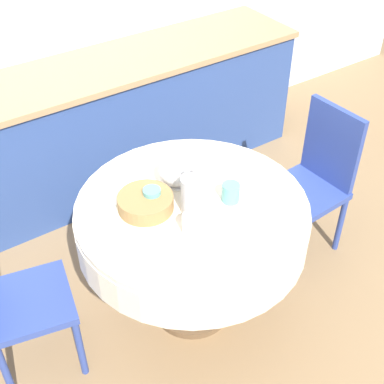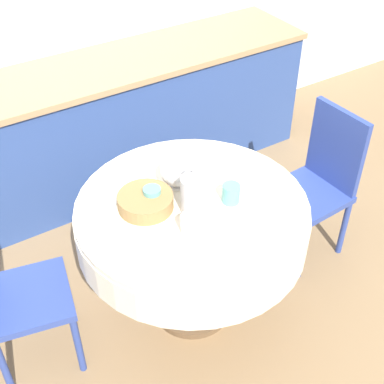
{
  "view_description": "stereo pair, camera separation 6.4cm",
  "coord_description": "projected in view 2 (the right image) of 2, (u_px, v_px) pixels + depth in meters",
  "views": [
    {
      "loc": [
        -1.09,
        -1.61,
        2.44
      ],
      "look_at": [
        0.0,
        0.0,
        0.85
      ],
      "focal_mm": 50.0,
      "sensor_mm": 36.0,
      "label": 1
    },
    {
      "loc": [
        -1.03,
        -1.64,
        2.44
      ],
      "look_at": [
        0.0,
        0.0,
        0.85
      ],
      "focal_mm": 50.0,
      "sensor_mm": 36.0,
      "label": 2
    }
  ],
  "objects": [
    {
      "name": "teapot",
      "position": [
        177.0,
        170.0,
        2.62
      ],
      "size": [
        0.23,
        0.17,
        0.22
      ],
      "color": "white",
      "rests_on": "dining_table"
    },
    {
      "name": "cup_near_right",
      "position": [
        231.0,
        193.0,
        2.55
      ],
      "size": [
        0.09,
        0.09,
        0.1
      ],
      "primitive_type": "cylinder",
      "color": "#5BA39E",
      "rests_on": "dining_table"
    },
    {
      "name": "plate_far_left",
      "position": [
        122.0,
        187.0,
        2.66
      ],
      "size": [
        0.25,
        0.25,
        0.01
      ],
      "primitive_type": "cylinder",
      "color": "white",
      "rests_on": "dining_table"
    },
    {
      "name": "cup_near_left",
      "position": [
        190.0,
        224.0,
        2.38
      ],
      "size": [
        0.09,
        0.09,
        0.1
      ],
      "primitive_type": "cylinder",
      "color": "white",
      "rests_on": "dining_table"
    },
    {
      "name": "chair_left",
      "position": [
        319.0,
        179.0,
        3.13
      ],
      "size": [
        0.42,
        0.42,
        0.94
      ],
      "rotation": [
        0.0,
        0.0,
        -4.66
      ],
      "color": "#2D428E",
      "rests_on": "ground_plane"
    },
    {
      "name": "cup_far_right",
      "position": [
        187.0,
        173.0,
        2.67
      ],
      "size": [
        0.09,
        0.09,
        0.1
      ],
      "primitive_type": "cylinder",
      "color": "white",
      "rests_on": "dining_table"
    },
    {
      "name": "chair_right",
      "position": [
        7.0,
        291.0,
        2.48
      ],
      "size": [
        0.47,
        0.47,
        0.94
      ],
      "rotation": [
        0.0,
        0.0,
        -1.78
      ],
      "color": "#2D428E",
      "rests_on": "ground_plane"
    },
    {
      "name": "bread_basket",
      "position": [
        146.0,
        202.0,
        2.52
      ],
      "size": [
        0.27,
        0.27,
        0.07
      ],
      "primitive_type": "cylinder",
      "color": "olive",
      "rests_on": "dining_table"
    },
    {
      "name": "dining_table",
      "position": [
        192.0,
        225.0,
        2.64
      ],
      "size": [
        1.14,
        1.14,
        0.77
      ],
      "color": "brown",
      "rests_on": "ground_plane"
    },
    {
      "name": "cup_far_left",
      "position": [
        152.0,
        197.0,
        2.53
      ],
      "size": [
        0.09,
        0.09,
        0.1
      ],
      "primitive_type": "cylinder",
      "color": "#5BA39E",
      "rests_on": "dining_table"
    },
    {
      "name": "plate_near_right",
      "position": [
        270.0,
        213.0,
        2.51
      ],
      "size": [
        0.25,
        0.25,
        0.01
      ],
      "primitive_type": "cylinder",
      "color": "white",
      "rests_on": "dining_table"
    },
    {
      "name": "kitchen_counter",
      "position": [
        88.0,
        132.0,
        3.64
      ],
      "size": [
        3.24,
        0.64,
        0.9
      ],
      "color": "#2D4784",
      "rests_on": "ground_plane"
    },
    {
      "name": "plate_far_right",
      "position": [
        204.0,
        159.0,
        2.84
      ],
      "size": [
        0.25,
        0.25,
        0.01
      ],
      "primitive_type": "cylinder",
      "color": "white",
      "rests_on": "dining_table"
    },
    {
      "name": "ground_plane",
      "position": [
        192.0,
        307.0,
        3.05
      ],
      "size": [
        12.0,
        12.0,
        0.0
      ],
      "primitive_type": "plane",
      "color": "#8E704C"
    },
    {
      "name": "coffee_carafe",
      "position": [
        193.0,
        191.0,
        2.46
      ],
      "size": [
        0.11,
        0.11,
        0.27
      ],
      "color": "#B2B2B7",
      "rests_on": "dining_table"
    },
    {
      "name": "plate_near_left",
      "position": [
        166.0,
        258.0,
        2.28
      ],
      "size": [
        0.25,
        0.25,
        0.01
      ],
      "primitive_type": "cylinder",
      "color": "white",
      "rests_on": "dining_table"
    }
  ]
}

